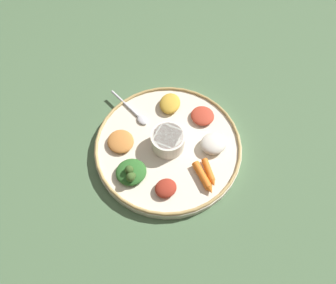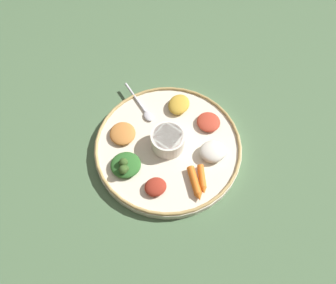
# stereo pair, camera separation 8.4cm
# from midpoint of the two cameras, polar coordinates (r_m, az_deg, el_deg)

# --- Properties ---
(ground_plane) EXTENTS (2.40, 2.40, 0.00)m
(ground_plane) POSITION_cam_midpoint_polar(r_m,az_deg,el_deg) (0.87, 2.75, -1.47)
(ground_plane) COLOR #4C6B47
(platter) EXTENTS (0.38, 0.38, 0.02)m
(platter) POSITION_cam_midpoint_polar(r_m,az_deg,el_deg) (0.86, 2.78, -1.11)
(platter) COLOR beige
(platter) RESTS_ON ground_plane
(platter_rim) EXTENTS (0.38, 0.38, 0.01)m
(platter_rim) POSITION_cam_midpoint_polar(r_m,az_deg,el_deg) (0.85, 2.82, -0.65)
(platter_rim) COLOR tan
(platter_rim) RESTS_ON platter
(center_bowl) EXTENTS (0.09, 0.09, 0.05)m
(center_bowl) POSITION_cam_midpoint_polar(r_m,az_deg,el_deg) (0.83, 2.88, 0.10)
(center_bowl) COLOR silver
(center_bowl) RESTS_ON platter
(spoon) EXTENTS (0.02, 0.15, 0.01)m
(spoon) POSITION_cam_midpoint_polar(r_m,az_deg,el_deg) (0.91, -1.76, 5.67)
(spoon) COLOR silver
(spoon) RESTS_ON platter
(greens_pile) EXTENTS (0.10, 0.10, 0.04)m
(greens_pile) POSITION_cam_midpoint_polar(r_m,az_deg,el_deg) (0.81, -4.45, -4.25)
(greens_pile) COLOR #2D6628
(greens_pile) RESTS_ON platter
(carrot_near_spoon) EXTENTS (0.04, 0.09, 0.02)m
(carrot_near_spoon) POSITION_cam_midpoint_polar(r_m,az_deg,el_deg) (0.80, 7.68, -7.28)
(carrot_near_spoon) COLOR orange
(carrot_near_spoon) RESTS_ON platter
(carrot_outer) EXTENTS (0.05, 0.07, 0.02)m
(carrot_outer) POSITION_cam_midpoint_polar(r_m,az_deg,el_deg) (0.81, 8.88, -6.56)
(carrot_outer) COLOR orange
(carrot_outer) RESTS_ON platter
(mound_berbere_red) EXTENTS (0.07, 0.07, 0.02)m
(mound_berbere_red) POSITION_cam_midpoint_polar(r_m,az_deg,el_deg) (0.89, 9.68, 3.21)
(mound_berbere_red) COLOR #B73D28
(mound_berbere_red) RESTS_ON platter
(mound_rice_white) EXTENTS (0.08, 0.08, 0.03)m
(mound_rice_white) POSITION_cam_midpoint_polar(r_m,az_deg,el_deg) (0.84, 10.58, -1.86)
(mound_rice_white) COLOR silver
(mound_rice_white) RESTS_ON platter
(mound_lentil_yellow) EXTENTS (0.09, 0.08, 0.02)m
(mound_lentil_yellow) POSITION_cam_midpoint_polar(r_m,az_deg,el_deg) (0.91, 4.53, 6.27)
(mound_lentil_yellow) COLOR gold
(mound_lentil_yellow) RESTS_ON platter
(mound_squash) EXTENTS (0.08, 0.09, 0.02)m
(mound_squash) POSITION_cam_midpoint_polar(r_m,az_deg,el_deg) (0.86, -5.10, 1.24)
(mound_squash) COLOR #C67A38
(mound_squash) RESTS_ON platter
(mound_beet) EXTENTS (0.06, 0.06, 0.02)m
(mound_beet) POSITION_cam_midpoint_polar(r_m,az_deg,el_deg) (0.79, 0.89, -8.00)
(mound_beet) COLOR maroon
(mound_beet) RESTS_ON platter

